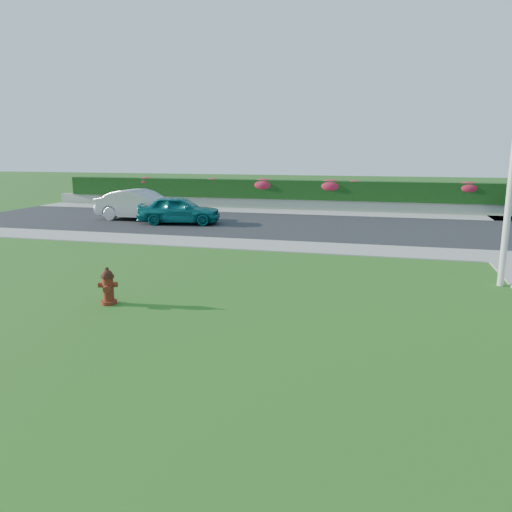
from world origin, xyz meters
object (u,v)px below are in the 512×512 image
(fire_hydrant, at_px, (108,287))
(sedan_silver, at_px, (141,205))
(sedan_teal, at_px, (179,210))
(utility_pole, at_px, (511,178))

(fire_hydrant, xyz_separation_m, sedan_silver, (-5.64, 12.63, 0.37))
(sedan_teal, height_order, sedan_silver, sedan_silver)
(sedan_silver, relative_size, utility_pole, 0.81)
(fire_hydrant, bearing_deg, sedan_silver, 92.62)
(sedan_teal, distance_m, utility_pole, 14.80)
(fire_hydrant, height_order, sedan_teal, sedan_teal)
(sedan_teal, xyz_separation_m, utility_pole, (12.32, -7.93, 2.07))
(sedan_teal, height_order, utility_pole, utility_pole)
(sedan_teal, distance_m, sedan_silver, 2.44)
(sedan_silver, height_order, utility_pole, utility_pole)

